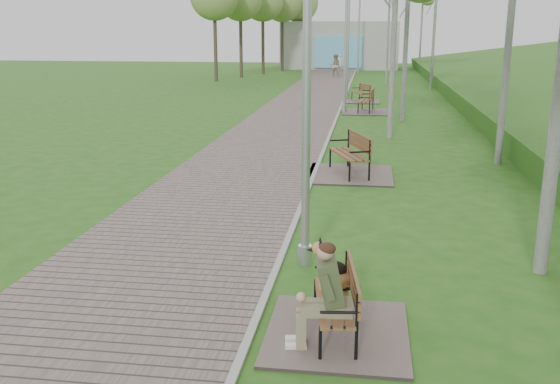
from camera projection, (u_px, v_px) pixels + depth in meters
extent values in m
cube|color=#61524F|center=(299.00, 110.00, 27.00)|extent=(3.50, 67.00, 0.04)
cube|color=#999993|center=(340.00, 110.00, 26.76)|extent=(0.10, 67.00, 0.05)
cube|color=#9E9E99|center=(340.00, 45.00, 54.70)|extent=(10.00, 5.00, 4.00)
cube|color=#60AFD7|center=(338.00, 52.00, 52.34)|extent=(4.00, 0.20, 2.60)
cube|color=#61524F|center=(337.00, 333.00, 7.23)|extent=(1.63, 1.81, 0.04)
cube|color=brown|center=(334.00, 302.00, 7.14)|extent=(0.58, 1.40, 0.04)
cube|color=brown|center=(353.00, 282.00, 7.07)|extent=(0.21, 1.35, 0.30)
cube|color=#61524F|center=(350.00, 174.00, 15.07)|extent=(2.02, 2.25, 0.04)
cube|color=brown|center=(349.00, 155.00, 14.95)|extent=(1.05, 1.76, 0.04)
cube|color=brown|center=(360.00, 142.00, 14.93)|extent=(0.62, 1.60, 0.37)
cube|color=#61524F|center=(366.00, 112.00, 26.29)|extent=(1.97, 2.19, 0.04)
cube|color=brown|center=(366.00, 101.00, 26.17)|extent=(0.64, 1.68, 0.04)
cube|color=brown|center=(372.00, 94.00, 26.04)|extent=(0.20, 1.64, 0.36)
cube|color=#61524F|center=(361.00, 101.00, 30.04)|extent=(1.72, 1.91, 0.04)
cube|color=brown|center=(361.00, 93.00, 29.94)|extent=(0.94, 1.49, 0.04)
cube|color=brown|center=(365.00, 87.00, 29.93)|extent=(0.58, 1.34, 0.31)
cylinder|color=#A2A5AA|center=(305.00, 255.00, 9.32)|extent=(0.21, 0.21, 0.31)
cylinder|color=#A2A5AA|center=(307.00, 92.00, 8.70)|extent=(0.12, 0.12, 5.15)
cylinder|color=#A2A5AA|center=(344.00, 109.00, 26.13)|extent=(0.22, 0.22, 0.32)
cylinder|color=#A2A5AA|center=(346.00, 47.00, 25.48)|extent=(0.13, 0.13, 5.39)
cylinder|color=#A2A5AA|center=(346.00, 95.00, 31.46)|extent=(0.23, 0.23, 0.34)
cylinder|color=#A2A5AA|center=(348.00, 40.00, 30.78)|extent=(0.14, 0.14, 5.71)
cylinder|color=#A2A5AA|center=(358.00, 70.00, 49.89)|extent=(0.23, 0.23, 0.34)
cylinder|color=#A2A5AA|center=(359.00, 36.00, 49.21)|extent=(0.14, 0.14, 5.69)
imported|color=beige|center=(340.00, 63.00, 49.69)|extent=(0.57, 0.41, 1.45)
imported|color=#9C9688|center=(335.00, 65.00, 45.08)|extent=(0.88, 0.73, 1.66)
cylinder|color=silver|center=(394.00, 26.00, 19.20)|extent=(0.16, 0.16, 6.99)
cylinder|color=silver|center=(408.00, 2.00, 22.77)|extent=(0.19, 0.19, 8.71)
cylinder|color=silver|center=(395.00, 28.00, 30.33)|extent=(0.16, 0.16, 6.92)
cylinder|color=silver|center=(435.00, 10.00, 34.81)|extent=(0.18, 0.18, 8.82)
cylinder|color=silver|center=(389.00, 17.00, 38.47)|extent=(0.15, 0.15, 8.17)
cylinder|color=silver|center=(422.00, 18.00, 51.65)|extent=(0.16, 0.16, 8.50)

